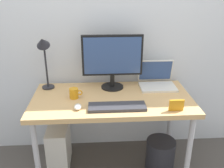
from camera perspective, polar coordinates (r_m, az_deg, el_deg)
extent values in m
plane|color=#4C4742|center=(2.50, 0.00, -18.02)|extent=(6.00, 6.00, 0.00)
cube|color=silver|center=(2.31, -0.63, 14.49)|extent=(4.40, 0.04, 2.60)
cube|color=tan|center=(2.11, 0.00, -3.51)|extent=(1.33, 0.67, 0.04)
cylinder|color=#B2B2B7|center=(2.13, -16.69, -15.86)|extent=(0.04, 0.04, 0.68)
cylinder|color=#B2B2B7|center=(2.19, 17.03, -14.58)|extent=(0.04, 0.04, 0.68)
cylinder|color=#B2B2B7|center=(2.57, -14.16, -8.27)|extent=(0.04, 0.04, 0.68)
cylinder|color=#B2B2B7|center=(2.62, 13.05, -7.45)|extent=(0.04, 0.04, 0.68)
cylinder|color=black|center=(2.28, 0.08, -0.63)|extent=(0.20, 0.20, 0.01)
cylinder|color=black|center=(2.26, 0.08, 0.82)|extent=(0.04, 0.04, 0.11)
cube|color=black|center=(2.18, 0.08, 6.53)|extent=(0.53, 0.03, 0.36)
cube|color=#334C7F|center=(2.17, 0.11, 6.40)|extent=(0.49, 0.01, 0.32)
cube|color=silver|center=(2.31, 10.34, -0.69)|extent=(0.32, 0.22, 0.02)
cube|color=silver|center=(2.38, 9.82, 3.04)|extent=(0.32, 0.05, 0.21)
cube|color=#334C7F|center=(2.38, 9.87, 3.01)|extent=(0.30, 0.04, 0.18)
cylinder|color=#232328|center=(2.35, -14.25, -0.67)|extent=(0.11, 0.11, 0.01)
cylinder|color=#232328|center=(2.28, -14.73, 3.95)|extent=(0.02, 0.02, 0.39)
cone|color=#232328|center=(2.18, -15.50, 9.15)|extent=(0.11, 0.14, 0.13)
cube|color=#333338|center=(1.92, 1.17, -5.18)|extent=(0.44, 0.14, 0.02)
ellipsoid|color=silver|center=(1.93, -7.79, -5.14)|extent=(0.06, 0.09, 0.03)
cylinder|color=orange|center=(2.09, -8.67, -2.11)|extent=(0.07, 0.07, 0.09)
torus|color=orange|center=(2.09, -7.33, -1.97)|extent=(0.05, 0.01, 0.05)
cube|color=orange|center=(1.93, 14.41, -4.68)|extent=(0.11, 0.02, 0.09)
cube|color=silver|center=(2.43, -11.90, -13.62)|extent=(0.18, 0.36, 0.42)
cylinder|color=#232328|center=(2.42, 10.87, -15.51)|extent=(0.26, 0.26, 0.30)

